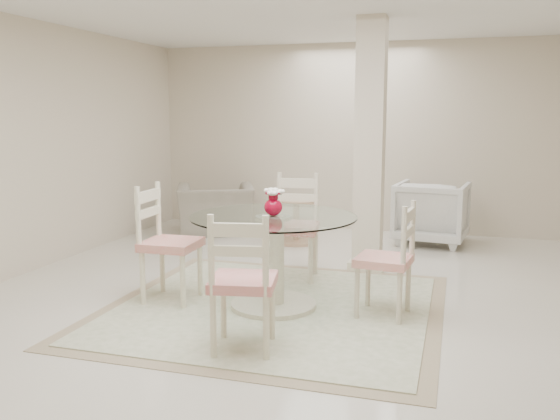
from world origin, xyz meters
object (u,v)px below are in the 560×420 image
(recliner_taupe, at_px, (216,209))
(red_vase, at_px, (273,202))
(dining_table, at_px, (273,262))
(armchair_white, at_px, (432,212))
(dining_chair_west, at_px, (163,234))
(column, at_px, (370,147))
(dining_chair_east, at_px, (392,252))
(dining_chair_north, at_px, (296,218))
(side_table, at_px, (296,223))
(dining_chair_south, at_px, (242,273))

(recliner_taupe, bearing_deg, red_vase, 97.57)
(dining_table, distance_m, armchair_white, 3.35)
(red_vase, height_order, dining_chair_west, dining_chair_west)
(recliner_taupe, bearing_deg, dining_table, 97.57)
(column, xyz_separation_m, red_vase, (-0.59, -1.59, -0.40))
(dining_table, height_order, dining_chair_east, dining_chair_east)
(dining_chair_east, xyz_separation_m, dining_chair_north, (-1.10, 0.96, 0.06))
(dining_table, height_order, recliner_taupe, dining_table)
(recliner_taupe, distance_m, side_table, 1.33)
(dining_chair_north, distance_m, recliner_taupe, 2.60)
(dining_chair_south, relative_size, armchair_white, 1.25)
(red_vase, height_order, dining_chair_south, dining_chair_south)
(red_vase, bearing_deg, side_table, 100.89)
(recliner_taupe, height_order, armchair_white, armchair_white)
(red_vase, xyz_separation_m, dining_chair_west, (-1.02, -0.07, -0.33))
(dining_chair_east, xyz_separation_m, dining_chair_west, (-2.04, -0.14, 0.05))
(column, height_order, red_vase, column)
(column, height_order, dining_chair_east, column)
(column, bearing_deg, dining_chair_south, -100.93)
(dining_chair_north, xyz_separation_m, recliner_taupe, (-1.71, 1.93, -0.29))
(column, distance_m, side_table, 1.86)
(recliner_taupe, height_order, side_table, recliner_taupe)
(armchair_white, xyz_separation_m, side_table, (-1.71, -0.50, -0.14))
(red_vase, xyz_separation_m, armchair_white, (1.20, 3.13, -0.54))
(red_vase, distance_m, dining_chair_west, 1.08)
(dining_chair_east, distance_m, dining_chair_west, 2.05)
(dining_chair_south, relative_size, side_table, 1.96)
(dining_table, relative_size, recliner_taupe, 1.36)
(dining_chair_south, bearing_deg, column, -112.06)
(column, height_order, side_table, column)
(side_table, bearing_deg, dining_chair_south, -80.80)
(column, xyz_separation_m, dining_chair_south, (-0.50, -2.61, -0.75))
(dining_chair_west, bearing_deg, dining_table, -87.51)
(column, distance_m, dining_chair_west, 2.43)
(column, xyz_separation_m, dining_table, (-0.59, -1.59, -0.93))
(dining_table, height_order, dining_chair_west, dining_chair_west)
(dining_chair_north, bearing_deg, side_table, 98.62)
(red_vase, xyz_separation_m, dining_chair_south, (0.08, -1.02, -0.35))
(dining_table, relative_size, dining_chair_south, 1.27)
(dining_table, distance_m, dining_chair_south, 1.04)
(dining_chair_north, xyz_separation_m, armchair_white, (1.28, 2.11, -0.22))
(dining_table, xyz_separation_m, dining_chair_east, (1.02, 0.06, 0.15))
(armchair_white, bearing_deg, dining_chair_west, 62.54)
(dining_chair_west, bearing_deg, dining_chair_north, -42.31)
(red_vase, bearing_deg, dining_table, 161.57)
(column, bearing_deg, red_vase, -110.31)
(red_vase, bearing_deg, column, 69.69)
(dining_table, bearing_deg, recliner_taupe, 121.22)
(dining_chair_east, relative_size, armchair_white, 1.19)
(dining_chair_north, height_order, dining_chair_south, dining_chair_north)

